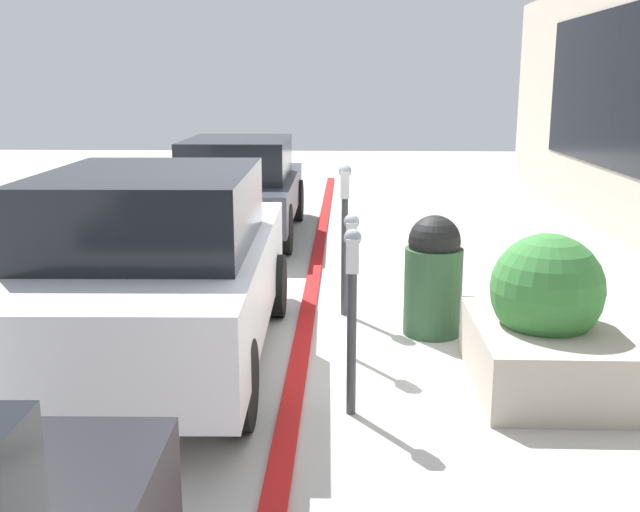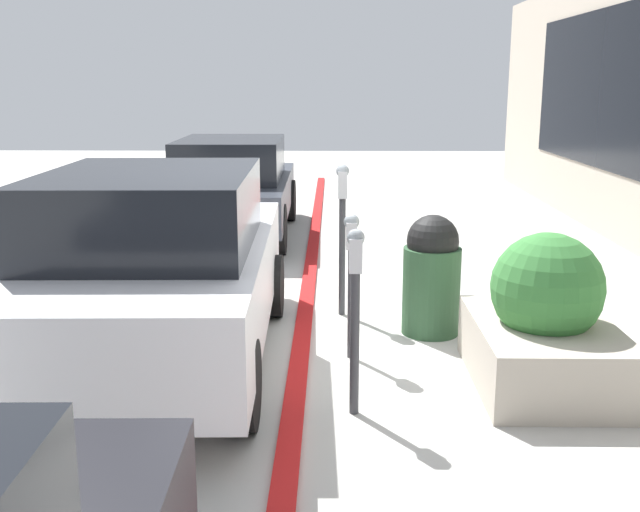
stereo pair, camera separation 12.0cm
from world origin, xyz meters
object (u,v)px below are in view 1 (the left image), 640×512
Objects in this scene: parking_meter_middle at (345,217)px; parked_car_rear at (239,185)px; trash_bin at (433,275)px; planter_box at (544,327)px; parking_meter_second at (351,256)px; parking_meter_nearest at (352,296)px; parked_car_middle at (157,266)px.

parking_meter_middle is 4.33m from parked_car_rear.
parked_car_rear is at bearing 28.45° from trash_bin.
parking_meter_middle reaches higher than trash_bin.
parking_meter_middle is at bearing -158.58° from parked_car_rear.
parking_meter_middle reaches higher than planter_box.
parking_meter_middle is (1.24, 0.06, 0.11)m from parking_meter_second.
parking_meter_nearest is 0.88× the size of parking_meter_middle.
parked_car_middle is (-1.39, 1.56, -0.18)m from parking_meter_middle.
parked_car_rear reaches higher than parking_meter_second.
parked_car_middle reaches higher than parking_meter_second.
parking_meter_second reaches higher than trash_bin.
parked_car_middle reaches higher than trash_bin.
planter_box is at bearing -151.93° from parked_car_rear.
parking_meter_nearest reaches higher than planter_box.
trash_bin is (1.80, -0.78, -0.31)m from parking_meter_nearest.
parked_car_middle is at bearing 59.05° from parking_meter_nearest.
parking_meter_nearest is 0.33× the size of parked_car_middle.
parked_car_rear is at bearing 17.94° from parking_meter_second.
parking_meter_middle is 0.37× the size of parked_car_middle.
parking_meter_second is at bearing 130.91° from trash_bin.
trash_bin is (-0.56, -0.84, -0.45)m from parking_meter_middle.
planter_box is 6.62m from parked_car_rear.
parking_meter_nearest is 1.19× the size of trash_bin.
parking_meter_middle reaches higher than parked_car_rear.
parked_car_rear reaches higher than parking_meter_nearest.
trash_bin is (0.83, -2.39, -0.27)m from parked_car_middle.
parking_meter_middle is 0.37× the size of parked_car_rear.
parking_meter_middle is at bearing 56.11° from trash_bin.
parked_car_rear is at bearing 22.22° from parking_meter_middle.
trash_bin is at bearing -72.43° from parked_car_middle.
parking_meter_second is at bearing -86.06° from parked_car_middle.
planter_box is (-0.56, -1.50, -0.42)m from parking_meter_second.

